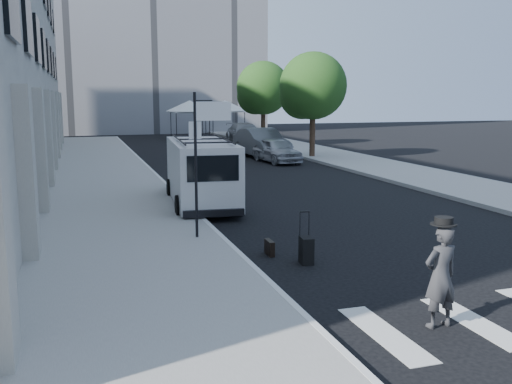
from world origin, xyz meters
TOP-DOWN VIEW (x-y plane):
  - ground at (0.00, 0.00)m, footprint 120.00×120.00m
  - sidewalk_left at (-4.25, 16.00)m, footprint 4.50×48.00m
  - sidewalk_right at (9.00, 20.00)m, footprint 4.00×56.00m
  - building_far at (2.00, 50.00)m, footprint 22.00×12.00m
  - sign_pole at (-2.36, 3.20)m, footprint 1.03×0.07m
  - tree_near at (7.50, 20.15)m, footprint 3.80×3.83m
  - tree_far at (7.50, 29.15)m, footprint 3.80×3.83m
  - tent_left at (4.00, 38.00)m, footprint 4.00×4.00m
  - tent_right at (7.20, 38.50)m, footprint 4.00×4.00m
  - businessman at (-0.06, -3.00)m, footprint 0.63×0.45m
  - briefcase at (-1.26, 1.64)m, footprint 0.13×0.44m
  - suitcase at (-0.72, 0.78)m, footprint 0.30×0.43m
  - cargo_van at (-1.48, 7.91)m, footprint 2.32×5.72m
  - parked_car_a at (5.00, 18.75)m, footprint 1.92×4.04m
  - parked_car_b at (5.00, 21.45)m, footprint 2.16×5.28m
  - parked_car_c at (6.68, 30.50)m, footprint 2.50×5.48m

SIDE VIEW (x-z plane):
  - ground at x=0.00m, z-range 0.00..0.00m
  - sidewalk_left at x=-4.25m, z-range 0.00..0.15m
  - sidewalk_right at x=9.00m, z-range 0.00..0.15m
  - briefcase at x=-1.26m, z-range 0.00..0.34m
  - suitcase at x=-0.72m, z-range -0.26..0.85m
  - parked_car_a at x=5.00m, z-range 0.00..1.33m
  - parked_car_c at x=6.68m, z-range 0.00..1.55m
  - businessman at x=-0.06m, z-range 0.00..1.63m
  - parked_car_b at x=5.00m, z-range 0.00..1.70m
  - cargo_van at x=-1.48m, z-range 0.05..2.17m
  - sign_pole at x=-2.36m, z-range 0.90..4.40m
  - tent_left at x=4.00m, z-range 1.11..4.31m
  - tent_right at x=7.20m, z-range 1.11..4.31m
  - tree_near at x=7.50m, z-range 0.96..6.99m
  - tree_far at x=7.50m, z-range 0.96..6.99m
  - building_far at x=2.00m, z-range 0.00..25.00m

